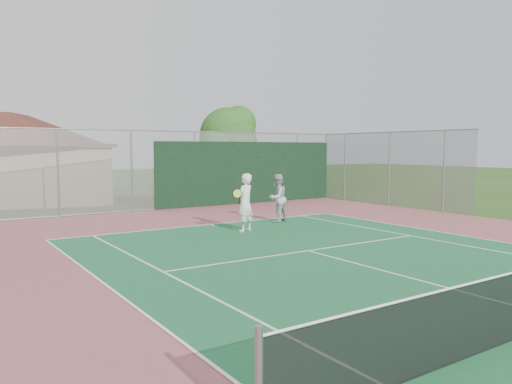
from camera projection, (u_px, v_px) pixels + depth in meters
back_fence at (197, 171)px, 23.02m from camera, size 20.08×0.11×3.53m
side_fence_right at (389, 169)px, 23.66m from camera, size 0.08×9.00×3.50m
tree at (229, 138)px, 26.95m from camera, size 3.61×3.42×5.03m
player_white_front at (245, 203)px, 16.26m from camera, size 1.05×0.75×1.90m
player_grey_back at (277, 199)px, 18.40m from camera, size 1.02×0.90×1.77m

